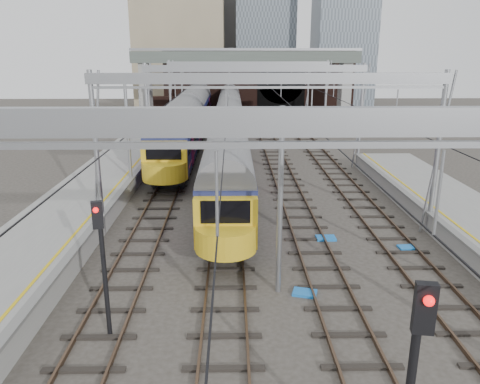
{
  "coord_description": "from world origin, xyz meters",
  "views": [
    {
      "loc": [
        -1.72,
        -14.0,
        8.74
      ],
      "look_at": [
        -1.36,
        7.2,
        2.4
      ],
      "focal_mm": 35.0,
      "sensor_mm": 36.0,
      "label": 1
    }
  ],
  "objects_px": {
    "signal_near_left": "(102,253)",
    "signal_near_centre": "(413,377)",
    "train_main": "(229,116)",
    "train_second": "(188,118)"
  },
  "relations": [
    {
      "from": "signal_near_left",
      "to": "signal_near_centre",
      "type": "xyz_separation_m",
      "value": [
        7.17,
        -6.13,
        0.28
      ]
    },
    {
      "from": "signal_near_left",
      "to": "signal_near_centre",
      "type": "distance_m",
      "value": 9.43
    },
    {
      "from": "train_main",
      "to": "signal_near_centre",
      "type": "bearing_deg",
      "value": -85.22
    },
    {
      "from": "signal_near_left",
      "to": "train_second",
      "type": "bearing_deg",
      "value": 73.59
    },
    {
      "from": "train_second",
      "to": "signal_near_centre",
      "type": "xyz_separation_m",
      "value": [
        7.48,
        -38.88,
        0.61
      ]
    },
    {
      "from": "train_main",
      "to": "signal_near_centre",
      "type": "distance_m",
      "value": 41.8
    },
    {
      "from": "train_main",
      "to": "signal_near_centre",
      "type": "xyz_separation_m",
      "value": [
        3.48,
        -41.65,
        0.78
      ]
    },
    {
      "from": "signal_near_centre",
      "to": "signal_near_left",
      "type": "bearing_deg",
      "value": 148.48
    },
    {
      "from": "train_main",
      "to": "train_second",
      "type": "xyz_separation_m",
      "value": [
        -4.0,
        -2.76,
        0.17
      ]
    },
    {
      "from": "train_second",
      "to": "signal_near_left",
      "type": "xyz_separation_m",
      "value": [
        0.31,
        -32.76,
        0.33
      ]
    }
  ]
}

